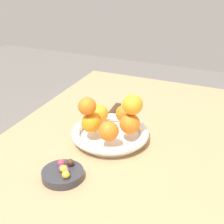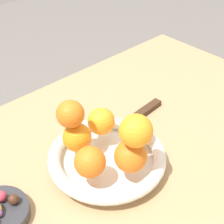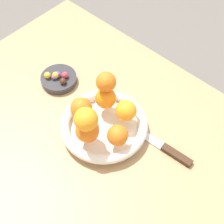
{
  "view_description": "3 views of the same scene",
  "coord_description": "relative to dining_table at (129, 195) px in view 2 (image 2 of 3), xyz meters",
  "views": [
    {
      "loc": [
        0.89,
        0.34,
        1.3
      ],
      "look_at": [
        0.03,
        -0.03,
        0.84
      ],
      "focal_mm": 55.0,
      "sensor_mm": 36.0,
      "label": 1
    },
    {
      "loc": [
        0.37,
        0.34,
        1.26
      ],
      "look_at": [
        0.02,
        -0.04,
        0.88
      ],
      "focal_mm": 55.0,
      "sensor_mm": 36.0,
      "label": 2
    },
    {
      "loc": [
        -0.34,
        0.34,
        1.55
      ],
      "look_at": [
        0.0,
        -0.04,
        0.86
      ],
      "focal_mm": 55.0,
      "sensor_mm": 36.0,
      "label": 3
    }
  ],
  "objects": [
    {
      "name": "dining_table",
      "position": [
        0.0,
        0.0,
        0.0
      ],
      "size": [
        1.1,
        0.76,
        0.74
      ],
      "color": "tan",
      "rests_on": "ground_plane"
    },
    {
      "name": "fruit_bowl",
      "position": [
        0.03,
        -0.04,
        0.11
      ],
      "size": [
        0.24,
        0.24,
        0.04
      ],
      "color": "white",
      "rests_on": "dining_table"
    },
    {
      "name": "orange_0",
      "position": [
        0.07,
        -0.09,
        0.16
      ],
      "size": [
        0.06,
        0.06,
        0.06
      ],
      "primitive_type": "sphere",
      "color": "orange",
      "rests_on": "fruit_bowl"
    },
    {
      "name": "orange_1",
      "position": [
        0.09,
        -0.01,
        0.16
      ],
      "size": [
        0.06,
        0.06,
        0.06
      ],
      "primitive_type": "sphere",
      "color": "orange",
      "rests_on": "fruit_bowl"
    },
    {
      "name": "orange_2",
      "position": [
        0.03,
        0.03,
        0.16
      ],
      "size": [
        0.06,
        0.06,
        0.06
      ],
      "primitive_type": "sphere",
      "color": "orange",
      "rests_on": "fruit_bowl"
    },
    {
      "name": "orange_3",
      "position": [
        -0.04,
        -0.02,
        0.16
      ],
      "size": [
        0.06,
        0.06,
        0.06
      ],
      "primitive_type": "sphere",
      "color": "orange",
      "rests_on": "fruit_bowl"
    },
    {
      "name": "orange_4",
      "position": [
        -0.0,
        -0.09,
        0.16
      ],
      "size": [
        0.06,
        0.06,
        0.06
      ],
      "primitive_type": "sphere",
      "color": "orange",
      "rests_on": "fruit_bowl"
    },
    {
      "name": "orange_5",
      "position": [
        0.07,
        -0.09,
        0.21
      ],
      "size": [
        0.05,
        0.05,
        0.05
      ],
      "primitive_type": "sphere",
      "color": "orange",
      "rests_on": "orange_0"
    },
    {
      "name": "orange_6",
      "position": [
        0.03,
        0.03,
        0.22
      ],
      "size": [
        0.06,
        0.06,
        0.06
      ],
      "primitive_type": "sphere",
      "color": "orange",
      "rests_on": "orange_2"
    },
    {
      "name": "candy_ball_1",
      "position": [
        0.23,
        -0.07,
        0.12
      ],
      "size": [
        0.02,
        0.02,
        0.02
      ],
      "primitive_type": "sphere",
      "color": "#472819",
      "rests_on": "candy_dish"
    },
    {
      "name": "candy_ball_3",
      "position": [
        0.24,
        -0.09,
        0.12
      ],
      "size": [
        0.02,
        0.02,
        0.02
      ],
      "primitive_type": "sphere",
      "color": "#C6384C",
      "rests_on": "candy_dish"
    },
    {
      "name": "knife",
      "position": [
        -0.11,
        -0.1,
        0.09
      ],
      "size": [
        0.26,
        0.04,
        0.01
      ],
      "color": "#3F2819",
      "rests_on": "dining_table"
    }
  ]
}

